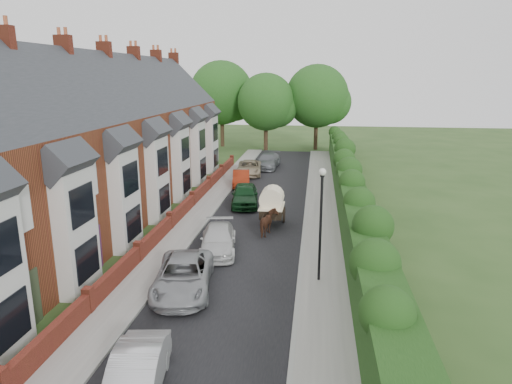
# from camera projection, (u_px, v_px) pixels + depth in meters

# --- Properties ---
(ground) EXTENTS (140.00, 140.00, 0.00)m
(ground) POSITION_uv_depth(u_px,v_px,m) (226.00, 323.00, 16.89)
(ground) COLOR #2D4C1E
(ground) RESTS_ON ground
(road) EXTENTS (6.00, 58.00, 0.02)m
(road) POSITION_uv_depth(u_px,v_px,m) (253.00, 228.00, 27.51)
(road) COLOR black
(road) RESTS_ON ground
(pavement_hedge_side) EXTENTS (2.20, 58.00, 0.12)m
(pavement_hedge_side) POSITION_uv_depth(u_px,v_px,m) (322.00, 230.00, 26.98)
(pavement_hedge_side) COLOR gray
(pavement_hedge_side) RESTS_ON ground
(pavement_house_side) EXTENTS (1.70, 58.00, 0.12)m
(pavement_house_side) POSITION_uv_depth(u_px,v_px,m) (191.00, 224.00, 27.99)
(pavement_house_side) COLOR gray
(pavement_house_side) RESTS_ON ground
(kerb_hedge_side) EXTENTS (0.18, 58.00, 0.13)m
(kerb_hedge_side) POSITION_uv_depth(u_px,v_px,m) (304.00, 229.00, 27.11)
(kerb_hedge_side) COLOR #9C9C96
(kerb_hedge_side) RESTS_ON ground
(kerb_house_side) EXTENTS (0.18, 58.00, 0.13)m
(kerb_house_side) POSITION_uv_depth(u_px,v_px,m) (204.00, 225.00, 27.89)
(kerb_house_side) COLOR #9C9C96
(kerb_house_side) RESTS_ON ground
(hedge) EXTENTS (2.10, 58.00, 2.85)m
(hedge) POSITION_uv_depth(u_px,v_px,m) (354.00, 206.00, 26.36)
(hedge) COLOR #173812
(hedge) RESTS_ON ground
(terrace_row) EXTENTS (9.05, 40.50, 11.50)m
(terrace_row) POSITION_uv_depth(u_px,v_px,m) (76.00, 154.00, 26.76)
(terrace_row) COLOR brown
(terrace_row) RESTS_ON ground
(garden_wall_row) EXTENTS (0.35, 40.35, 1.10)m
(garden_wall_row) POSITION_uv_depth(u_px,v_px,m) (170.00, 222.00, 27.06)
(garden_wall_row) COLOR maroon
(garden_wall_row) RESTS_ON ground
(lamppost) EXTENTS (0.32, 0.32, 5.16)m
(lamppost) POSITION_uv_depth(u_px,v_px,m) (321.00, 211.00, 19.48)
(lamppost) COLOR black
(lamppost) RESTS_ON ground
(tree_far_left) EXTENTS (7.14, 6.80, 9.29)m
(tree_far_left) POSITION_uv_depth(u_px,v_px,m) (269.00, 103.00, 54.30)
(tree_far_left) COLOR #332316
(tree_far_left) RESTS_ON ground
(tree_far_right) EXTENTS (7.98, 7.60, 10.31)m
(tree_far_right) POSITION_uv_depth(u_px,v_px,m) (320.00, 98.00, 55.30)
(tree_far_right) COLOR #332316
(tree_far_right) RESTS_ON ground
(tree_far_back) EXTENTS (8.40, 8.00, 10.82)m
(tree_far_back) POSITION_uv_depth(u_px,v_px,m) (225.00, 94.00, 57.72)
(tree_far_back) COLOR #332316
(tree_far_back) RESTS_ON ground
(car_silver_a) EXTENTS (1.98, 4.17, 1.32)m
(car_silver_a) POSITION_uv_depth(u_px,v_px,m) (136.00, 376.00, 12.91)
(car_silver_a) COLOR silver
(car_silver_a) RESTS_ON ground
(car_silver_b) EXTENTS (3.07, 5.29, 1.39)m
(car_silver_b) POSITION_uv_depth(u_px,v_px,m) (183.00, 276.00, 19.29)
(car_silver_b) COLOR #989A9F
(car_silver_b) RESTS_ON ground
(car_white) EXTENTS (2.47, 4.61, 1.27)m
(car_white) POSITION_uv_depth(u_px,v_px,m) (218.00, 240.00, 23.68)
(car_white) COLOR silver
(car_white) RESTS_ON ground
(car_green) EXTENTS (2.40, 4.71, 1.54)m
(car_green) POSITION_uv_depth(u_px,v_px,m) (245.00, 195.00, 32.10)
(car_green) COLOR #103819
(car_green) RESTS_ON ground
(car_red) EXTENTS (1.94, 4.08, 1.29)m
(car_red) POSITION_uv_depth(u_px,v_px,m) (241.00, 178.00, 37.84)
(car_red) COLOR maroon
(car_red) RESTS_ON ground
(car_beige) EXTENTS (2.60, 4.90, 1.31)m
(car_beige) POSITION_uv_depth(u_px,v_px,m) (249.00, 168.00, 42.06)
(car_beige) COLOR tan
(car_beige) RESTS_ON ground
(car_grey) EXTENTS (2.39, 5.10, 1.44)m
(car_grey) POSITION_uv_depth(u_px,v_px,m) (268.00, 161.00, 45.15)
(car_grey) COLOR slate
(car_grey) RESTS_ON ground
(horse) EXTENTS (1.08, 1.84, 1.46)m
(horse) POSITION_uv_depth(u_px,v_px,m) (269.00, 223.00, 26.06)
(horse) COLOR #4E2C1C
(horse) RESTS_ON ground
(horse_cart) EXTENTS (1.52, 3.35, 2.42)m
(horse_cart) POSITION_uv_depth(u_px,v_px,m) (272.00, 203.00, 27.70)
(horse_cart) COLOR black
(horse_cart) RESTS_ON ground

